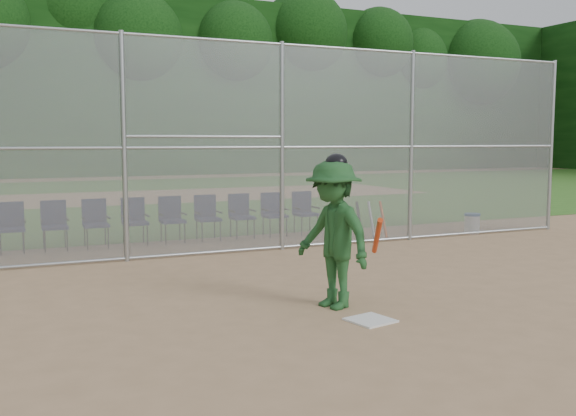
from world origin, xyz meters
name	(u,v)px	position (x,y,z in m)	size (l,w,h in m)	color
ground	(374,320)	(0.00, 0.00, 0.00)	(100.00, 100.00, 0.00)	#A6815C
grass_strip	(118,198)	(0.00, 18.00, 0.01)	(100.00, 100.00, 0.00)	#2F611D
dirt_patch_far	(118,198)	(0.00, 18.00, 0.01)	(24.00, 24.00, 0.00)	tan
backstop_fence	(233,144)	(0.00, 5.00, 2.07)	(16.09, 0.09, 4.00)	gray
treeline	(105,54)	(0.00, 20.00, 5.50)	(81.00, 60.00, 11.00)	black
home_plate	(370,320)	(-0.07, -0.03, 0.01)	(0.48, 0.48, 0.02)	silver
batter_at_plate	(333,234)	(-0.18, 0.71, 0.95)	(1.08, 1.42, 1.97)	#1F4D23
water_cooler	(472,223)	(5.86, 5.21, 0.23)	(0.37, 0.37, 0.46)	white
spare_bats	(365,221)	(3.10, 5.34, 0.41)	(0.96, 0.36, 0.84)	#D84C14
chair_1	(11,228)	(-3.83, 6.71, 0.48)	(0.54, 0.52, 0.96)	#10153E
chair_2	(55,226)	(-3.06, 6.71, 0.48)	(0.54, 0.52, 0.96)	#10153E
chair_3	(96,224)	(-2.29, 6.71, 0.48)	(0.54, 0.52, 0.96)	#10153E
chair_4	(135,222)	(-1.52, 6.71, 0.48)	(0.54, 0.52, 0.96)	#10153E
chair_5	(173,220)	(-0.74, 6.71, 0.48)	(0.54, 0.52, 0.96)	#10153E
chair_6	(208,218)	(0.03, 6.71, 0.48)	(0.54, 0.52, 0.96)	#10153E
chair_7	(242,216)	(0.80, 6.71, 0.48)	(0.54, 0.52, 0.96)	#10153E
chair_8	(275,215)	(1.58, 6.71, 0.48)	(0.54, 0.52, 0.96)	#10153E
chair_9	(306,213)	(2.35, 6.71, 0.48)	(0.54, 0.52, 0.96)	#10153E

